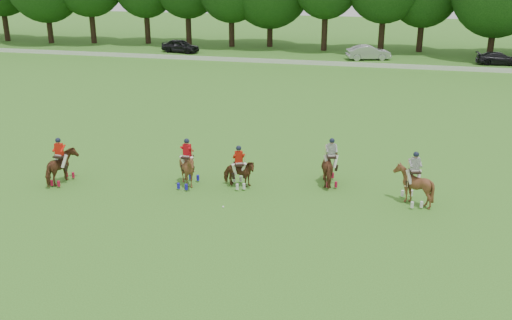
% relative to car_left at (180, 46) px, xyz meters
% --- Properties ---
extents(ground, '(180.00, 180.00, 0.00)m').
position_rel_car_left_xyz_m(ground, '(16.21, -42.50, -0.77)').
color(ground, '#366A1E').
rests_on(ground, ground).
extents(boundary_rail, '(120.00, 0.10, 0.44)m').
position_rel_car_left_xyz_m(boundary_rail, '(16.21, -4.50, -0.55)').
color(boundary_rail, white).
rests_on(boundary_rail, ground).
extents(car_left, '(4.76, 2.66, 1.53)m').
position_rel_car_left_xyz_m(car_left, '(0.00, 0.00, 0.00)').
color(car_left, black).
rests_on(car_left, ground).
extents(car_mid, '(4.99, 3.00, 1.55)m').
position_rel_car_left_xyz_m(car_mid, '(21.68, 0.00, 0.01)').
color(car_mid, '#AFAFB5').
rests_on(car_mid, ground).
extents(car_right, '(4.60, 2.16, 1.30)m').
position_rel_car_left_xyz_m(car_right, '(35.00, 0.00, -0.12)').
color(car_right, black).
rests_on(car_right, ground).
extents(polo_red_a, '(1.23, 2.00, 2.35)m').
position_rel_car_left_xyz_m(polo_red_a, '(8.68, -40.01, 0.09)').
color(polo_red_a, '#492813').
rests_on(polo_red_a, ground).
extents(polo_red_b, '(1.73, 1.63, 2.12)m').
position_rel_car_left_xyz_m(polo_red_b, '(17.34, -38.48, -0.03)').
color(polo_red_b, '#492813').
rests_on(polo_red_b, ground).
extents(polo_red_c, '(1.59, 1.75, 2.44)m').
position_rel_car_left_xyz_m(polo_red_c, '(14.89, -38.93, 0.13)').
color(polo_red_c, '#492813').
rests_on(polo_red_c, ground).
extents(polo_stripe_a, '(1.34, 2.13, 2.37)m').
position_rel_car_left_xyz_m(polo_stripe_a, '(21.64, -37.07, 0.10)').
color(polo_stripe_a, '#492813').
rests_on(polo_stripe_a, ground).
extents(polo_stripe_b, '(1.89, 2.00, 2.48)m').
position_rel_car_left_xyz_m(polo_stripe_b, '(25.53, -38.56, 0.15)').
color(polo_stripe_b, '#492813').
rests_on(polo_stripe_b, ground).
extents(polo_ball, '(0.09, 0.09, 0.09)m').
position_rel_car_left_xyz_m(polo_ball, '(17.29, -41.04, -0.72)').
color(polo_ball, white).
rests_on(polo_ball, ground).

